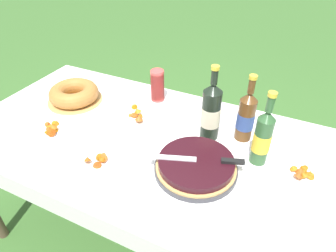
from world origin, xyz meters
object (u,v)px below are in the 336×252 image
(snack_plate_near, at_px, (304,175))
(bundt_cake, at_px, (74,94))
(berry_tart, at_px, (196,166))
(cider_bottle_green, at_px, (263,137))
(snack_plate_far, at_px, (53,130))
(snack_plate_right, at_px, (133,116))
(cup_stack, at_px, (157,86))
(juice_bottle_red, at_px, (211,112))
(snack_plate_left, at_px, (102,161))
(serving_knife, at_px, (204,160))
(cider_bottle_amber, at_px, (246,116))

(snack_plate_near, bearing_deg, bundt_cake, 176.88)
(berry_tart, bearing_deg, cider_bottle_green, 38.82)
(snack_plate_far, bearing_deg, snack_plate_right, 44.80)
(berry_tart, bearing_deg, snack_plate_far, -175.31)
(cup_stack, distance_m, juice_bottle_red, 0.41)
(juice_bottle_red, xyz_separation_m, snack_plate_left, (-0.33, -0.36, -0.12))
(serving_knife, xyz_separation_m, snack_plate_near, (0.37, 0.14, -0.05))
(juice_bottle_red, bearing_deg, bundt_cake, -178.62)
(berry_tart, xyz_separation_m, juice_bottle_red, (-0.03, 0.24, 0.11))
(cup_stack, distance_m, snack_plate_right, 0.23)
(bundt_cake, distance_m, snack_plate_right, 0.37)
(cider_bottle_amber, xyz_separation_m, snack_plate_right, (-0.53, -0.08, -0.11))
(juice_bottle_red, distance_m, snack_plate_left, 0.51)
(berry_tart, xyz_separation_m, cider_bottle_amber, (0.11, 0.30, 0.09))
(cup_stack, bearing_deg, snack_plate_right, -97.61)
(cup_stack, xyz_separation_m, snack_plate_near, (0.79, -0.27, -0.08))
(cup_stack, bearing_deg, serving_knife, -44.67)
(snack_plate_right, bearing_deg, cider_bottle_green, -4.14)
(serving_knife, relative_size, bundt_cake, 1.23)
(snack_plate_far, bearing_deg, snack_plate_near, 10.91)
(berry_tart, bearing_deg, bundt_cake, 164.67)
(snack_plate_far, bearing_deg, cider_bottle_green, 14.01)
(juice_bottle_red, bearing_deg, snack_plate_left, -132.45)
(juice_bottle_red, distance_m, snack_plate_right, 0.41)
(bundt_cake, height_order, snack_plate_far, bundt_cake)
(juice_bottle_red, height_order, snack_plate_right, juice_bottle_red)
(cider_bottle_green, relative_size, cider_bottle_amber, 1.03)
(serving_knife, relative_size, cider_bottle_green, 1.11)
(bundt_cake, xyz_separation_m, snack_plate_right, (0.37, -0.00, -0.03))
(snack_plate_right, bearing_deg, snack_plate_near, -4.29)
(snack_plate_near, xyz_separation_m, snack_plate_far, (-1.09, -0.21, 0.00))
(cup_stack, relative_size, snack_plate_left, 0.84)
(berry_tart, xyz_separation_m, bundt_cake, (-0.79, 0.22, 0.02))
(cup_stack, xyz_separation_m, cider_bottle_green, (0.60, -0.26, 0.04))
(bundt_cake, height_order, cider_bottle_green, cider_bottle_green)
(cup_stack, bearing_deg, snack_plate_left, -86.95)
(cider_bottle_green, xyz_separation_m, snack_plate_right, (-0.63, 0.05, -0.11))
(serving_knife, xyz_separation_m, juice_bottle_red, (-0.06, 0.23, 0.07))
(berry_tart, distance_m, cider_bottle_green, 0.29)
(cider_bottle_amber, distance_m, snack_plate_far, 0.89)
(berry_tart, height_order, cider_bottle_green, cider_bottle_green)
(cider_bottle_amber, relative_size, snack_plate_left, 1.50)
(snack_plate_near, relative_size, snack_plate_far, 1.07)
(juice_bottle_red, height_order, snack_plate_far, juice_bottle_red)
(snack_plate_right, bearing_deg, cup_stack, 82.39)
(snack_plate_right, height_order, snack_plate_far, snack_plate_far)
(bundt_cake, bearing_deg, cider_bottle_green, -2.81)
(berry_tart, height_order, snack_plate_near, berry_tart)
(cider_bottle_green, distance_m, juice_bottle_red, 0.25)
(snack_plate_near, height_order, snack_plate_left, snack_plate_left)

